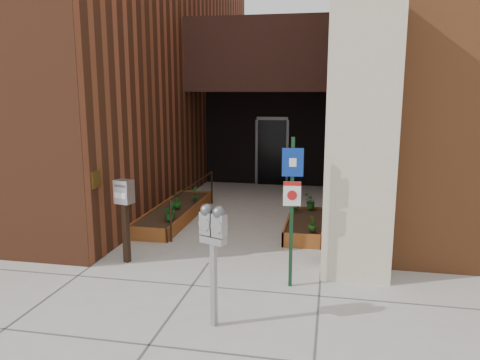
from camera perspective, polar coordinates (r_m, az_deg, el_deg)
The scene contains 15 objects.
ground at distance 8.56m, azimuth -3.89°, elevation -10.07°, with size 80.00×80.00×0.00m, color #9E9991.
architecture at distance 14.90m, azimuth 2.41°, elevation 18.38°, with size 20.00×14.60×10.00m.
planter_left at distance 11.42m, azimuth -7.90°, elevation -4.01°, with size 0.90×3.60×0.30m.
planter_right at distance 10.34m, azimuth 7.97°, elevation -5.61°, with size 0.80×2.20×0.30m.
handrail at distance 11.07m, azimuth -5.62°, elevation -1.16°, with size 0.04×3.34×0.90m.
parking_meter at distance 6.00m, azimuth -3.29°, elevation -6.49°, with size 0.38×0.26×1.65m.
sign_post at distance 7.20m, azimuth 6.35°, elevation -2.05°, with size 0.32×0.09×2.37m.
payment_dropbox at distance 8.53m, azimuth -13.89°, elevation -2.77°, with size 0.35×0.29×1.51m.
shrub_left_a at distance 10.21m, azimuth -8.57°, elevation -3.88°, with size 0.31×0.31×0.34m, color #1A5C1D.
shrub_left_b at distance 10.41m, azimuth -8.33°, elevation -3.56°, with size 0.19×0.19×0.35m, color #1A5E1D.
shrub_left_c at distance 11.14m, azimuth -7.70°, elevation -2.50°, with size 0.21×0.21×0.37m, color #175218.
shrub_left_d at distance 11.87m, azimuth -5.51°, elevation -1.62°, with size 0.20×0.20×0.37m, color #195A1B.
shrub_right_a at distance 9.43m, azimuth 8.82°, elevation -5.24°, with size 0.18×0.18×0.31m, color #205518.
shrub_right_b at distance 10.91m, azimuth 6.91°, elevation -2.78°, with size 0.20×0.20×0.37m, color #255418.
shrub_right_c at distance 11.12m, azimuth 8.61°, elevation -2.62°, with size 0.32×0.32×0.35m, color #1B5418.
Camera 1 is at (2.11, -7.70, 3.09)m, focal length 35.00 mm.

